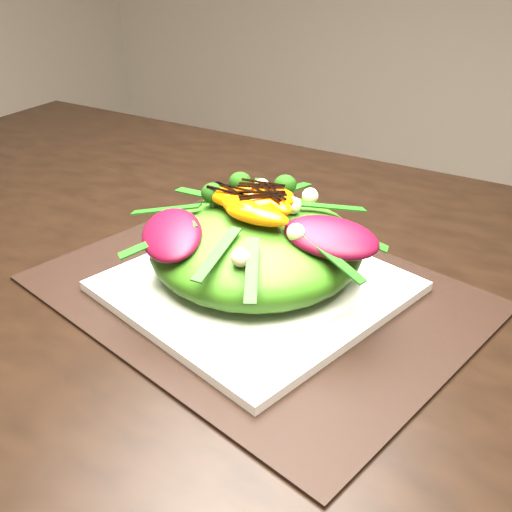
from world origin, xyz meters
The scene contains 10 objects.
dining_table centered at (0.00, 0.00, 0.73)m, with size 1.60×0.90×0.75m, color black.
placemat centered at (0.00, -0.01, 0.75)m, with size 0.45×0.34×0.00m, color black.
plate_base centered at (0.00, -0.01, 0.76)m, with size 0.27×0.27×0.01m, color silver.
salad_bowl centered at (0.00, -0.01, 0.77)m, with size 0.23×0.23×0.02m, color silver.
lettuce_mound centered at (0.00, -0.01, 0.81)m, with size 0.22×0.22×0.08m, color #366F14.
radicchio_leaf centered at (0.08, -0.01, 0.84)m, with size 0.09×0.06×0.02m, color #420717.
orange_segment centered at (-0.02, 0.02, 0.85)m, with size 0.07×0.03×0.02m, color #FD5B04.
broccoli_floret centered at (-0.06, 0.01, 0.86)m, with size 0.03×0.03×0.03m, color #17360A.
macadamia_nut centered at (0.02, -0.06, 0.85)m, with size 0.02×0.02×0.02m, color beige.
balsamic_drizzle centered at (-0.02, 0.02, 0.86)m, with size 0.05×0.00×0.00m, color black.
Camera 1 is at (0.28, -0.48, 1.11)m, focal length 42.00 mm.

